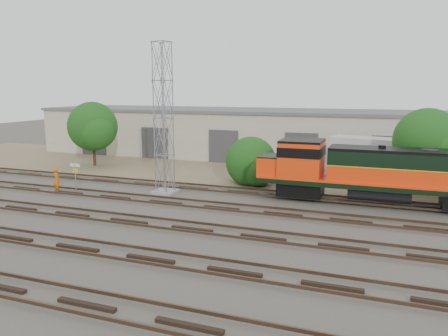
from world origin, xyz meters
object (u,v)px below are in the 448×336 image
(locomotive, at_px, (376,172))
(signal_tower, at_px, (164,122))
(worker, at_px, (57,180))
(semi_trailer, at_px, (411,157))

(locomotive, height_order, signal_tower, signal_tower)
(signal_tower, relative_size, worker, 5.71)
(signal_tower, distance_m, worker, 9.04)
(locomotive, distance_m, signal_tower, 14.98)
(worker, relative_size, semi_trailer, 0.16)
(locomotive, height_order, semi_trailer, locomotive)
(signal_tower, bearing_deg, locomotive, 7.20)
(signal_tower, height_order, semi_trailer, signal_tower)
(worker, distance_m, semi_trailer, 27.11)
(locomotive, relative_size, semi_trailer, 1.33)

